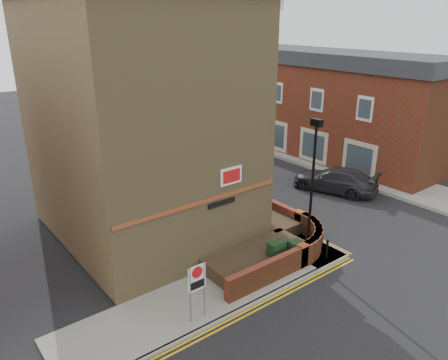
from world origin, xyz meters
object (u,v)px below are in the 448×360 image
at_px(utility_cabinet_large, 276,254).
at_px(zone_sign, 197,282).
at_px(silver_car_near, 233,172).
at_px(lamppost, 312,188).

bearing_deg(utility_cabinet_large, zone_sign, -170.31).
height_order(utility_cabinet_large, silver_car_near, silver_car_near).
relative_size(zone_sign, silver_car_near, 0.53).
bearing_deg(silver_car_near, utility_cabinet_large, -94.81).
relative_size(lamppost, silver_car_near, 1.52).
bearing_deg(silver_car_near, lamppost, -85.16).
xyz_separation_m(utility_cabinet_large, silver_car_near, (5.30, 9.50, -0.04)).
distance_m(zone_sign, silver_car_near, 14.39).
height_order(lamppost, silver_car_near, lamppost).
relative_size(utility_cabinet_large, silver_car_near, 0.29).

